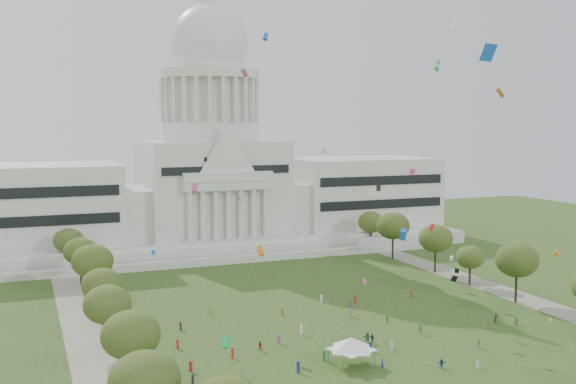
{
  "coord_description": "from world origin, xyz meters",
  "views": [
    {
      "loc": [
        -58.22,
        -101.19,
        39.91
      ],
      "look_at": [
        0.0,
        45.0,
        24.0
      ],
      "focal_mm": 42.0,
      "sensor_mm": 36.0,
      "label": 1
    }
  ],
  "objects": [
    {
      "name": "ground",
      "position": [
        0.0,
        0.0,
        0.0
      ],
      "size": [
        400.0,
        400.0,
        0.0
      ],
      "primitive_type": "plane",
      "color": "#2E4B1B",
      "rests_on": "ground"
    },
    {
      "name": "capitol",
      "position": [
        0.0,
        113.59,
        22.3
      ],
      "size": [
        160.0,
        64.5,
        91.3
      ],
      "color": "silver",
      "rests_on": "ground"
    },
    {
      "name": "path_left",
      "position": [
        -48.0,
        30.0,
        0.02
      ],
      "size": [
        8.0,
        160.0,
        0.04
      ],
      "primitive_type": "cube",
      "color": "gray",
      "rests_on": "ground"
    },
    {
      "name": "path_right",
      "position": [
        48.0,
        30.0,
        0.02
      ],
      "size": [
        8.0,
        160.0,
        0.04
      ],
      "primitive_type": "cube",
      "color": "gray",
      "rests_on": "ground"
    },
    {
      "name": "row_tree_l_0",
      "position": [
        -45.26,
        -21.68,
        8.95
      ],
      "size": [
        8.85,
        8.85,
        12.59
      ],
      "color": "black",
      "rests_on": "ground"
    },
    {
      "name": "row_tree_l_1",
      "position": [
        -44.07,
        -2.96,
        8.95
      ],
      "size": [
        8.86,
        8.86,
        12.59
      ],
      "color": "black",
      "rests_on": "ground"
    },
    {
      "name": "row_tree_l_2",
      "position": [
        -45.04,
        17.3,
        8.51
      ],
      "size": [
        8.42,
        8.42,
        11.97
      ],
      "color": "black",
      "rests_on": "ground"
    },
    {
      "name": "row_tree_r_2",
      "position": [
        44.17,
        17.44,
        9.66
      ],
      "size": [
        9.55,
        9.55,
        13.58
      ],
      "color": "black",
      "rests_on": "ground"
    },
    {
      "name": "row_tree_l_3",
      "position": [
        -44.09,
        33.92,
        8.21
      ],
      "size": [
        8.12,
        8.12,
        11.55
      ],
      "color": "black",
      "rests_on": "ground"
    },
    {
      "name": "row_tree_r_3",
      "position": [
        44.4,
        34.48,
        7.08
      ],
      "size": [
        7.01,
        7.01,
        9.98
      ],
      "color": "black",
      "rests_on": "ground"
    },
    {
      "name": "row_tree_l_4",
      "position": [
        -44.08,
        52.42,
        9.39
      ],
      "size": [
        9.29,
        9.29,
        13.21
      ],
      "color": "black",
      "rests_on": "ground"
    },
    {
      "name": "row_tree_r_4",
      "position": [
        44.76,
        50.04,
        9.29
      ],
      "size": [
        9.19,
        9.19,
        13.06
      ],
      "color": "black",
      "rests_on": "ground"
    },
    {
      "name": "row_tree_l_5",
      "position": [
        -45.22,
        71.01,
        8.42
      ],
      "size": [
        8.33,
        8.33,
        11.85
      ],
      "color": "black",
      "rests_on": "ground"
    },
    {
      "name": "row_tree_r_5",
      "position": [
        43.49,
        70.19,
        9.93
      ],
      "size": [
        9.82,
        9.82,
        13.96
      ],
      "color": "black",
      "rests_on": "ground"
    },
    {
      "name": "row_tree_l_6",
      "position": [
        -46.87,
        89.14,
        8.27
      ],
      "size": [
        8.19,
        8.19,
        11.64
      ],
      "color": "black",
      "rests_on": "ground"
    },
    {
      "name": "row_tree_r_6",
      "position": [
        45.96,
        88.13,
        8.51
      ],
      "size": [
        8.42,
        8.42,
        11.97
      ],
      "color": "black",
      "rests_on": "ground"
    },
    {
      "name": "event_tent",
      "position": [
        -8.35,
        -4.33,
        3.7
      ],
      "size": [
        10.76,
        10.76,
        4.78
      ],
      "color": "#4C4C4C",
      "rests_on": "ground"
    },
    {
      "name": "person_0",
      "position": [
        32.47,
        3.46,
        0.79
      ],
      "size": [
        0.92,
        0.8,
        1.59
      ],
      "primitive_type": "imported",
      "rotation": [
        0.0,
        0.0,
        5.82
      ],
      "color": "#33723F",
      "rests_on": "ground"
    },
    {
      "name": "person_2",
      "position": [
        29.85,
        6.33,
        0.86
      ],
      "size": [
        0.97,
        0.78,
        1.73
      ],
      "primitive_type": "imported",
      "rotation": [
        0.0,
        0.0,
        0.36
      ],
      "color": "#4C4C51",
      "rests_on": "ground"
    },
    {
      "name": "person_3",
      "position": [
        11.61,
        5.81,
        0.98
      ],
      "size": [
        0.7,
        1.28,
        1.95
      ],
      "primitive_type": "imported",
      "rotation": [
        0.0,
        0.0,
        4.75
      ],
      "color": "#33723F",
      "rests_on": "ground"
    },
    {
      "name": "person_4",
      "position": [
        0.48,
        4.47,
        0.85
      ],
      "size": [
        0.77,
        1.1,
        1.7
      ],
      "primitive_type": "imported",
      "rotation": [
        0.0,
        0.0,
        4.96
      ],
      "color": "#26262B",
      "rests_on": "ground"
    },
    {
      "name": "person_5",
      "position": [
        -0.42,
        4.65,
        1.01
      ],
      "size": [
        2.01,
        1.54,
        2.03
      ],
      "primitive_type": "imported",
      "rotation": [
        0.0,
        0.0,
        2.65
      ],
      "color": "#33723F",
      "rests_on": "ground"
    },
    {
      "name": "person_6",
      "position": [
        10.01,
        -13.72,
        0.75
      ],
      "size": [
        0.64,
        0.83,
        1.49
      ],
      "primitive_type": "imported",
      "rotation": [
        0.0,
        0.0,
        1.32
      ],
      "color": "silver",
      "rests_on": "ground"
    },
    {
      "name": "person_7",
      "position": [
        -4.14,
        -7.32,
        0.76
      ],
      "size": [
        0.68,
        0.67,
        1.51
      ],
      "primitive_type": "imported",
      "rotation": [
        0.0,
        0.0,
        3.88
      ],
      "color": "navy",
      "rests_on": "ground"
    },
    {
      "name": "person_8",
      "position": [
        -20.06,
        8.0,
        0.88
      ],
      "size": [
        1.0,
        0.9,
        1.76
      ],
      "primitive_type": "imported",
      "rotation": [
        0.0,
        0.0,
        2.58
      ],
      "color": "#B21E1E",
      "rests_on": "ground"
    },
    {
      "name": "person_9",
      "position": [
        16.89,
        -5.15,
        0.81
      ],
      "size": [
        1.14,
        1.09,
        1.61
      ],
      "primitive_type": "imported",
      "rotation": [
        0.0,
        0.0,
        0.72
      ],
      "color": "#4C4C51",
      "rests_on": "ground"
    },
    {
      "name": "person_10",
      "position": [
        9.23,
        14.1,
        0.7
      ],
      "size": [
        0.49,
        0.84,
        1.4
      ],
      "primitive_type": "imported",
      "rotation": [
        0.0,
        0.0,
        1.62
      ],
      "color": "#33723F",
      "rests_on": "ground"
    },
    {
      "name": "person_11",
      "position": [
        4.76,
        -11.17,
        0.79
      ],
      "size": [
        1.57,
        0.94,
        1.59
      ],
      "primitive_type": "imported",
      "rotation": [
        0.0,
        0.0,
        2.88
      ],
      "color": "navy",
      "rests_on": "ground"
    },
    {
      "name": "distant_crowd",
      "position": [
        -12.28,
        14.08,
        0.88
      ],
      "size": [
        67.67,
        40.73,
        1.9
      ],
      "color": "#26262B",
      "rests_on": "ground"
    },
    {
      "name": "kite_swarm",
      "position": [
        5.14,
        8.87,
        28.66
      ],
      "size": [
        80.84,
        104.58,
        66.68
      ],
      "color": "green",
      "rests_on": "ground"
    }
  ]
}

